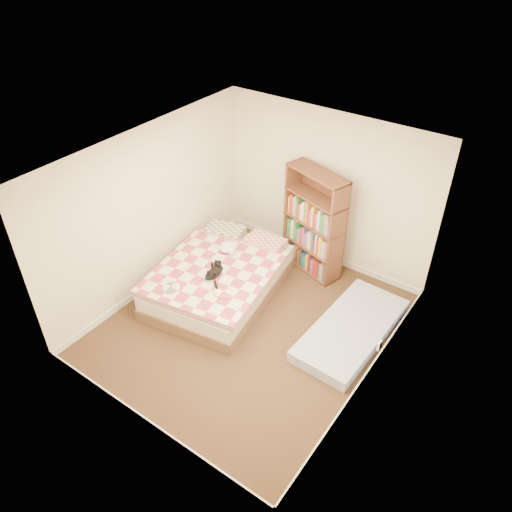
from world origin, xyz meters
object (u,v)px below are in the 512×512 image
Objects in this scene: bed at (221,277)px; black_cat at (215,272)px; white_dog at (228,247)px; bookshelf at (314,235)px; floor_mattress at (351,330)px.

bed is 0.42m from black_cat.
bed is 7.17× the size of white_dog.
bookshelf is at bearing 49.53° from bed.
white_dog is (-2.12, 0.01, 0.51)m from floor_mattress.
floor_mattress is 3.15× the size of black_cat.
white_dog reaches higher than black_cat.
floor_mattress is at bearing -8.03° from black_cat.
bookshelf is 5.13× the size of white_dog.
floor_mattress is 2.18m from white_dog.
white_dog is (-0.10, 0.31, 0.33)m from bed.
bed reaches higher than floor_mattress.
white_dog is at bearing -178.21° from floor_mattress.
black_cat is at bearing -75.37° from bed.
white_dog is at bearing 98.58° from bed.
white_dog is at bearing 86.28° from black_cat.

